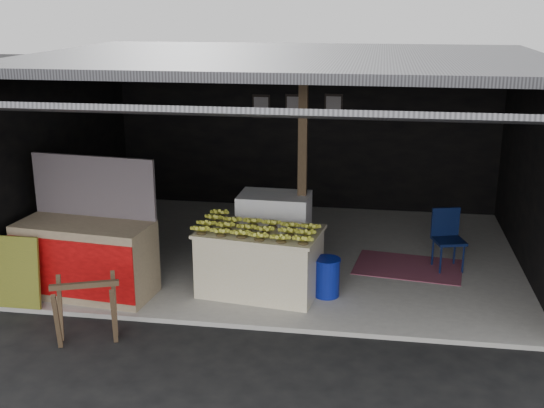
% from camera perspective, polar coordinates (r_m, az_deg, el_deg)
% --- Properties ---
extents(ground, '(80.00, 80.00, 0.00)m').
position_cam_1_polar(ground, '(8.18, -1.25, -10.52)').
color(ground, black).
rests_on(ground, ground).
extents(concrete_slab, '(7.00, 5.00, 0.06)m').
position_cam_1_polar(concrete_slab, '(10.43, 1.20, -4.17)').
color(concrete_slab, gray).
rests_on(concrete_slab, ground).
extents(shophouse, '(7.40, 7.29, 3.02)m').
position_cam_1_polar(shophouse, '(10.19, 1.52, 7.40)').
color(shophouse, black).
rests_on(shophouse, ground).
extents(banana_table, '(1.67, 1.16, 0.86)m').
position_cam_1_polar(banana_table, '(8.88, -1.02, -4.80)').
color(banana_table, silver).
rests_on(banana_table, concrete_slab).
extents(banana_pile, '(1.54, 1.05, 0.17)m').
position_cam_1_polar(banana_pile, '(8.70, -1.04, -1.67)').
color(banana_pile, yellow).
rests_on(banana_pile, banana_table).
extents(white_crate, '(1.00, 0.70, 1.09)m').
position_cam_1_polar(white_crate, '(9.64, 0.20, -2.31)').
color(white_crate, white).
rests_on(white_crate, concrete_slab).
extents(neighbor_stall, '(1.79, 0.95, 1.77)m').
position_cam_1_polar(neighbor_stall, '(9.12, -15.28, -4.16)').
color(neighbor_stall, '#998466').
rests_on(neighbor_stall, concrete_slab).
extents(green_signboard, '(0.61, 0.13, 0.92)m').
position_cam_1_polar(green_signboard, '(9.02, -20.63, -5.37)').
color(green_signboard, black).
rests_on(green_signboard, concrete_slab).
extents(sawhorse, '(0.84, 0.83, 0.73)m').
position_cam_1_polar(sawhorse, '(7.99, -15.30, -8.15)').
color(sawhorse, '#4E3B27').
rests_on(sawhorse, ground).
extents(water_barrel, '(0.33, 0.33, 0.48)m').
position_cam_1_polar(water_barrel, '(8.86, 4.61, -6.21)').
color(water_barrel, navy).
rests_on(water_barrel, concrete_slab).
extents(plastic_chair, '(0.50, 0.50, 0.86)m').
position_cam_1_polar(plastic_chair, '(9.99, 14.44, -2.41)').
color(plastic_chair, '#0A1437').
rests_on(plastic_chair, concrete_slab).
extents(magenta_rug, '(1.62, 1.19, 0.01)m').
position_cam_1_polar(magenta_rug, '(10.02, 11.33, -5.18)').
color(magenta_rug, maroon).
rests_on(magenta_rug, concrete_slab).
extents(picture_frames, '(1.62, 0.04, 0.46)m').
position_cam_1_polar(picture_frames, '(12.28, 2.03, 8.18)').
color(picture_frames, black).
rests_on(picture_frames, shophouse).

